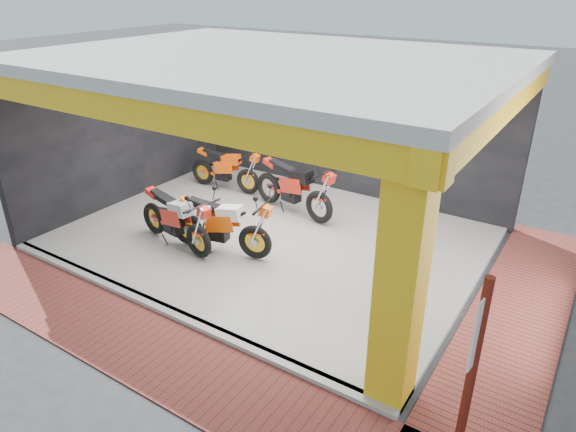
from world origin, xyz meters
name	(u,v)px	position (x,y,z in m)	size (l,w,h in m)	color
ground	(208,284)	(0.00, 0.00, 0.00)	(80.00, 80.00, 0.00)	#2D2D30
showroom_floor	(272,238)	(0.00, 2.00, 0.05)	(8.00, 6.00, 0.10)	beige
showroom_ceiling	(269,60)	(0.00, 2.00, 3.60)	(8.40, 6.40, 0.20)	beige
back_wall	(345,124)	(0.00, 5.10, 1.75)	(8.20, 0.20, 3.50)	black
left_wall	(125,128)	(-4.10, 2.00, 1.75)	(0.20, 6.20, 3.50)	black
corner_column	(401,281)	(3.75, -0.75, 1.75)	(0.50, 0.50, 3.50)	yellow
header_beam_front	(142,110)	(0.00, -1.00, 3.30)	(8.40, 0.30, 0.40)	yellow
header_beam_right	(502,105)	(4.00, 2.00, 3.30)	(0.30, 6.40, 0.40)	yellow
floor_kerb	(165,310)	(0.00, -1.02, 0.05)	(8.00, 0.20, 0.10)	beige
paver_front	(128,338)	(0.00, -1.80, 0.01)	(9.00, 1.40, 0.03)	brown
paver_right	(518,315)	(4.80, 2.00, 0.01)	(1.40, 7.00, 0.03)	brown
signpost	(472,373)	(4.77, -1.37, 1.36)	(0.10, 0.35, 2.48)	maroon
moto_hero	(255,226)	(0.30, 1.04, 0.79)	(2.25, 0.83, 1.38)	#FF570A
moto_row_a	(197,225)	(-0.62, 0.51, 0.78)	(2.23, 0.82, 1.36)	red
moto_row_b	(320,192)	(0.52, 3.03, 0.83)	(2.40, 0.89, 1.47)	red
moto_row_c	(248,170)	(-1.74, 3.51, 0.74)	(2.09, 0.77, 1.28)	#FF550A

